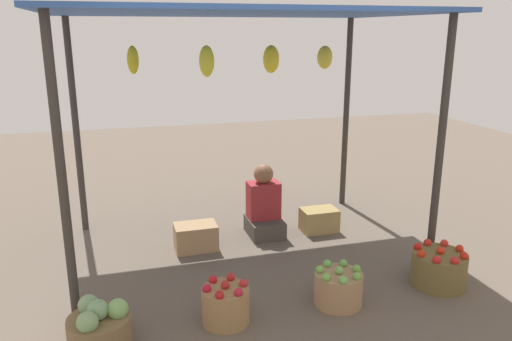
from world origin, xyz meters
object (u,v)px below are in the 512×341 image
at_px(basket_red_apples, 226,304).
at_px(basket_red_tomatoes, 439,268).
at_px(basket_green_apples, 338,288).
at_px(wooden_crate_near_vendor, 196,237).
at_px(vendor_person, 264,208).
at_px(wooden_crate_stacked_rear, 319,220).
at_px(basket_cabbages, 99,326).

relative_size(basket_red_apples, basket_red_tomatoes, 0.78).
xyz_separation_m(basket_green_apples, wooden_crate_near_vendor, (-0.93, 1.37, -0.01)).
bearing_deg(vendor_person, basket_green_apples, -84.40).
relative_size(wooden_crate_near_vendor, wooden_crate_stacked_rear, 1.08).
distance_m(vendor_person, basket_red_apples, 1.76).
distance_m(vendor_person, basket_green_apples, 1.58).
distance_m(basket_red_apples, wooden_crate_near_vendor, 1.38).
bearing_deg(basket_red_tomatoes, vendor_person, 126.66).
bearing_deg(basket_red_apples, vendor_person, 63.55).
bearing_deg(basket_cabbages, basket_green_apples, 0.99).
xyz_separation_m(vendor_person, wooden_crate_near_vendor, (-0.78, -0.20, -0.17)).
bearing_deg(wooden_crate_stacked_rear, vendor_person, 171.68).
bearing_deg(wooden_crate_stacked_rear, basket_red_apples, -133.23).
distance_m(basket_cabbages, wooden_crate_near_vendor, 1.68).
xyz_separation_m(basket_red_tomatoes, wooden_crate_near_vendor, (-1.91, 1.32, -0.02)).
bearing_deg(basket_red_apples, basket_cabbages, -178.35).
xyz_separation_m(basket_cabbages, basket_red_apples, (0.92, 0.03, 0.01)).
distance_m(basket_red_apples, basket_green_apples, 0.94).
distance_m(basket_red_apples, wooden_crate_stacked_rear, 2.03).
relative_size(basket_green_apples, wooden_crate_stacked_rear, 1.00).
bearing_deg(basket_red_tomatoes, wooden_crate_near_vendor, 145.34).
bearing_deg(wooden_crate_stacked_rear, basket_red_tomatoes, -70.07).
relative_size(basket_cabbages, basket_green_apples, 1.14).
bearing_deg(basket_green_apples, basket_red_tomatoes, 2.87).
height_order(basket_green_apples, basket_red_tomatoes, basket_red_tomatoes).
height_order(basket_red_apples, basket_green_apples, basket_red_apples).
relative_size(basket_red_tomatoes, wooden_crate_stacked_rear, 1.20).
relative_size(vendor_person, basket_green_apples, 1.99).
bearing_deg(basket_cabbages, wooden_crate_near_vendor, 56.71).
xyz_separation_m(basket_green_apples, wooden_crate_stacked_rear, (0.46, 1.48, -0.02)).
relative_size(basket_cabbages, wooden_crate_stacked_rear, 1.15).
relative_size(vendor_person, basket_cabbages, 1.74).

